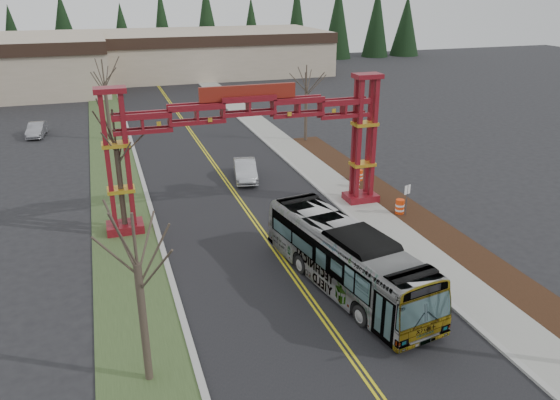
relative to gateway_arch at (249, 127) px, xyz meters
name	(u,v)px	position (x,y,z in m)	size (l,w,h in m)	color
ground	(381,399)	(0.00, -18.00, -5.98)	(200.00, 200.00, 0.00)	black
road	(227,182)	(0.00, 7.00, -5.97)	(12.00, 110.00, 0.02)	black
lane_line_left	(225,182)	(-0.12, 7.00, -5.96)	(0.12, 100.00, 0.01)	gold
lane_line_right	(228,181)	(0.12, 7.00, -5.96)	(0.12, 100.00, 0.01)	gold
curb_right	(301,173)	(6.15, 7.00, -5.91)	(0.30, 110.00, 0.15)	#A9A8A3
sidewalk_right	(318,171)	(7.60, 7.00, -5.91)	(2.60, 110.00, 0.14)	gray
landscape_strip	(455,245)	(10.20, -8.00, -5.92)	(2.60, 50.00, 0.12)	black
grass_median	(120,193)	(-8.00, 7.00, -5.94)	(4.00, 110.00, 0.08)	#384C26
curb_left	(145,190)	(-6.15, 7.00, -5.91)	(0.30, 110.00, 0.15)	#A9A8A3
gateway_arch	(249,127)	(0.00, 0.00, 0.00)	(18.20, 1.60, 8.90)	#5E0C13
retail_building_east	(210,52)	(10.00, 61.95, -2.47)	(38.00, 20.30, 7.00)	tan
conifer_treeline	(143,30)	(0.25, 74.00, 0.50)	(116.10, 5.60, 13.00)	black
transit_bus	(346,258)	(2.08, -10.27, -4.34)	(2.76, 11.80, 3.29)	#B7B9BF
silver_sedan	(245,170)	(1.55, 7.13, -5.21)	(1.63, 4.66, 1.54)	#A5A8AD
parked_car_far_a	(37,130)	(-14.93, 26.31, -5.29)	(1.47, 4.21, 1.39)	gray
bare_tree_median_near	(137,265)	(-8.00, -14.22, -0.96)	(2.97, 2.97, 7.01)	#382D26
bare_tree_median_mid	(116,146)	(-8.00, -0.07, -0.47)	(3.22, 3.22, 7.67)	#382D26
bare_tree_median_far	(104,84)	(-8.00, 22.68, -0.50)	(3.40, 3.40, 7.75)	#382D26
bare_tree_right_far	(306,87)	(10.00, 16.12, -0.73)	(3.03, 3.03, 7.29)	#382D26
street_sign	(407,194)	(9.62, -3.34, -4.40)	(0.49, 0.19, 2.21)	#3F3F44
barrel_south	(400,207)	(9.40, -2.95, -5.44)	(0.59, 0.59, 1.09)	#FA400D
barrel_mid	(356,182)	(8.91, 2.59, -5.51)	(0.51, 0.51, 0.95)	#FA400D
barrel_north	(359,176)	(9.80, 3.87, -5.52)	(0.50, 0.50, 0.93)	#FA400D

